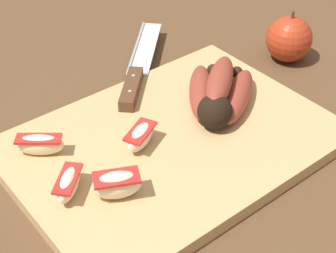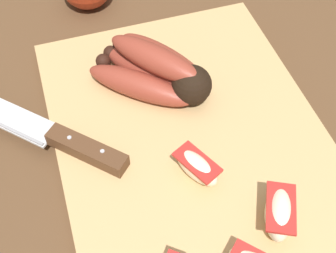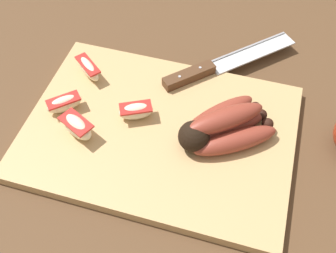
{
  "view_description": "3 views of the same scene",
  "coord_description": "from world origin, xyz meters",
  "px_view_note": "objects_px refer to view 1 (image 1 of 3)",
  "views": [
    {
      "loc": [
        -0.36,
        -0.43,
        0.48
      ],
      "look_at": [
        -0.03,
        -0.01,
        0.06
      ],
      "focal_mm": 56.43,
      "sensor_mm": 36.0,
      "label": 1
    },
    {
      "loc": [
        -0.29,
        0.13,
        0.46
      ],
      "look_at": [
        0.0,
        0.04,
        0.05
      ],
      "focal_mm": 48.83,
      "sensor_mm": 36.0,
      "label": 2
    },
    {
      "loc": [
        0.12,
        -0.37,
        0.56
      ],
      "look_at": [
        0.01,
        -0.01,
        0.06
      ],
      "focal_mm": 43.68,
      "sensor_mm": 36.0,
      "label": 3
    }
  ],
  "objects_px": {
    "apple_wedge_near": "(68,184)",
    "whole_apple": "(289,39)",
    "banana_bunch": "(219,93)",
    "apple_wedge_far": "(141,136)",
    "apple_wedge_middle": "(39,144)",
    "apple_wedge_extra": "(117,184)",
    "chefs_knife": "(136,73)"
  },
  "relations": [
    {
      "from": "banana_bunch",
      "to": "apple_wedge_near",
      "type": "height_order",
      "value": "banana_bunch"
    },
    {
      "from": "apple_wedge_extra",
      "to": "whole_apple",
      "type": "bearing_deg",
      "value": 14.19
    },
    {
      "from": "apple_wedge_near",
      "to": "apple_wedge_extra",
      "type": "bearing_deg",
      "value": -44.32
    },
    {
      "from": "chefs_knife",
      "to": "apple_wedge_extra",
      "type": "bearing_deg",
      "value": -130.81
    },
    {
      "from": "banana_bunch",
      "to": "apple_wedge_far",
      "type": "xyz_separation_m",
      "value": [
        -0.14,
        -0.0,
        -0.01
      ]
    },
    {
      "from": "apple_wedge_near",
      "to": "whole_apple",
      "type": "distance_m",
      "value": 0.48
    },
    {
      "from": "apple_wedge_near",
      "to": "apple_wedge_far",
      "type": "distance_m",
      "value": 0.12
    },
    {
      "from": "chefs_knife",
      "to": "whole_apple",
      "type": "xyz_separation_m",
      "value": [
        0.26,
        -0.09,
        0.01
      ]
    },
    {
      "from": "banana_bunch",
      "to": "apple_wedge_far",
      "type": "bearing_deg",
      "value": -179.33
    },
    {
      "from": "apple_wedge_far",
      "to": "apple_wedge_extra",
      "type": "distance_m",
      "value": 0.1
    },
    {
      "from": "apple_wedge_middle",
      "to": "whole_apple",
      "type": "bearing_deg",
      "value": -2.32
    },
    {
      "from": "chefs_knife",
      "to": "whole_apple",
      "type": "distance_m",
      "value": 0.28
    },
    {
      "from": "chefs_knife",
      "to": "apple_wedge_near",
      "type": "bearing_deg",
      "value": -143.45
    },
    {
      "from": "chefs_knife",
      "to": "apple_wedge_near",
      "type": "relative_size",
      "value": 3.71
    },
    {
      "from": "chefs_knife",
      "to": "apple_wedge_extra",
      "type": "distance_m",
      "value": 0.27
    },
    {
      "from": "apple_wedge_middle",
      "to": "banana_bunch",
      "type": "bearing_deg",
      "value": -14.63
    },
    {
      "from": "chefs_knife",
      "to": "apple_wedge_middle",
      "type": "relative_size",
      "value": 3.47
    },
    {
      "from": "apple_wedge_near",
      "to": "apple_wedge_middle",
      "type": "height_order",
      "value": "apple_wedge_middle"
    },
    {
      "from": "chefs_knife",
      "to": "apple_wedge_far",
      "type": "height_order",
      "value": "apple_wedge_far"
    },
    {
      "from": "apple_wedge_middle",
      "to": "apple_wedge_far",
      "type": "bearing_deg",
      "value": -31.28
    },
    {
      "from": "apple_wedge_far",
      "to": "whole_apple",
      "type": "xyz_separation_m",
      "value": [
        0.36,
        0.05,
        0.0
      ]
    },
    {
      "from": "apple_wedge_middle",
      "to": "apple_wedge_extra",
      "type": "xyz_separation_m",
      "value": [
        0.04,
        -0.13,
        0.0
      ]
    },
    {
      "from": "apple_wedge_far",
      "to": "apple_wedge_near",
      "type": "bearing_deg",
      "value": -171.59
    },
    {
      "from": "apple_wedge_middle",
      "to": "apple_wedge_far",
      "type": "height_order",
      "value": "apple_wedge_middle"
    },
    {
      "from": "banana_bunch",
      "to": "apple_wedge_extra",
      "type": "distance_m",
      "value": 0.23
    },
    {
      "from": "apple_wedge_extra",
      "to": "chefs_knife",
      "type": "bearing_deg",
      "value": 49.19
    },
    {
      "from": "apple_wedge_far",
      "to": "apple_wedge_extra",
      "type": "xyz_separation_m",
      "value": [
        -0.08,
        -0.06,
        0.0
      ]
    },
    {
      "from": "banana_bunch",
      "to": "apple_wedge_middle",
      "type": "height_order",
      "value": "banana_bunch"
    },
    {
      "from": "apple_wedge_far",
      "to": "whole_apple",
      "type": "distance_m",
      "value": 0.36
    },
    {
      "from": "banana_bunch",
      "to": "apple_wedge_extra",
      "type": "bearing_deg",
      "value": -164.65
    },
    {
      "from": "chefs_knife",
      "to": "apple_wedge_extra",
      "type": "height_order",
      "value": "apple_wedge_extra"
    },
    {
      "from": "chefs_knife",
      "to": "apple_wedge_near",
      "type": "xyz_separation_m",
      "value": [
        -0.22,
        -0.16,
        0.01
      ]
    }
  ]
}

